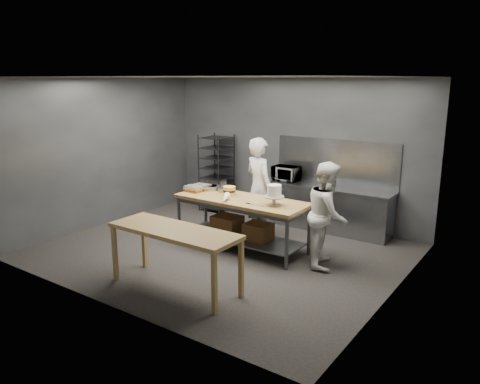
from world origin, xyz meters
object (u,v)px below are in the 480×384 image
object	(u,v)px
speed_rack	(217,173)
chef_right	(327,214)
chef_behind	(259,187)
microwave	(286,173)
layer_cake	(229,191)
near_counter	(174,235)
frosted_cake_stand	(274,193)
work_table	(241,218)

from	to	relation	value
speed_rack	chef_right	xyz separation A→B (m)	(3.49, -1.60, -0.00)
chef_behind	microwave	bearing A→B (deg)	-66.86
layer_cake	microwave	bearing A→B (deg)	84.45
near_counter	chef_behind	xyz separation A→B (m)	(-0.28, 2.67, 0.14)
chef_behind	frosted_cake_stand	xyz separation A→B (m)	(0.83, -0.84, 0.18)
speed_rack	near_counter	bearing A→B (deg)	-60.41
chef_right	frosted_cake_stand	xyz separation A→B (m)	(-0.86, -0.24, 0.29)
speed_rack	chef_behind	distance (m)	2.06
near_counter	chef_right	size ratio (longest dim) A/B	1.17
near_counter	layer_cake	xyz separation A→B (m)	(-0.48, 1.98, 0.19)
microwave	frosted_cake_stand	world-z (taller)	frosted_cake_stand
work_table	microwave	size ratio (longest dim) A/B	4.43
near_counter	speed_rack	bearing A→B (deg)	119.59
work_table	speed_rack	world-z (taller)	speed_rack
speed_rack	microwave	distance (m)	1.79
work_table	microwave	bearing A→B (deg)	94.55
speed_rack	frosted_cake_stand	xyz separation A→B (m)	(2.63, -1.83, 0.28)
speed_rack	microwave	xyz separation A→B (m)	(1.77, 0.08, 0.19)
speed_rack	chef_right	size ratio (longest dim) A/B	1.03
near_counter	chef_right	xyz separation A→B (m)	(1.41, 2.07, 0.04)
chef_right	near_counter	bearing A→B (deg)	124.33
work_table	speed_rack	bearing A→B (deg)	137.24
chef_behind	microwave	xyz separation A→B (m)	(-0.02, 1.08, 0.09)
layer_cake	frosted_cake_stand	bearing A→B (deg)	-8.04
chef_right	layer_cake	size ratio (longest dim) A/B	7.63
speed_rack	frosted_cake_stand	distance (m)	3.22
work_table	near_counter	world-z (taller)	work_table
chef_behind	chef_right	distance (m)	1.80
chef_right	microwave	distance (m)	2.41
near_counter	speed_rack	world-z (taller)	speed_rack
near_counter	chef_behind	size ratio (longest dim) A/B	1.05
frosted_cake_stand	layer_cake	xyz separation A→B (m)	(-1.03, 0.15, -0.14)
microwave	frosted_cake_stand	bearing A→B (deg)	-65.88
work_table	chef_behind	distance (m)	0.88
work_table	chef_right	bearing A→B (deg)	6.45
speed_rack	layer_cake	distance (m)	2.33
near_counter	speed_rack	xyz separation A→B (m)	(-2.08, 3.67, 0.04)
microwave	layer_cake	xyz separation A→B (m)	(-0.17, -1.77, -0.05)
speed_rack	work_table	bearing A→B (deg)	-42.76
chef_right	microwave	size ratio (longest dim) A/B	3.15
near_counter	chef_right	world-z (taller)	chef_right
chef_right	microwave	world-z (taller)	chef_right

